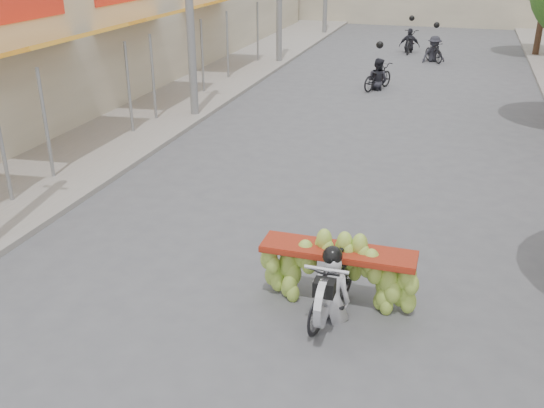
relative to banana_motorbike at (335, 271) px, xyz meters
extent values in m
cube|color=gray|center=(-7.79, 12.05, -0.61)|extent=(4.00, 60.00, 0.12)
cube|color=#BBAF94|center=(-12.79, 11.05, 2.33)|extent=(8.00, 40.00, 6.00)
cylinder|color=slate|center=(-7.09, 1.85, 0.61)|extent=(0.08, 0.08, 2.55)
cube|color=orange|center=(-7.91, 5.05, 2.08)|extent=(1.77, 4.00, 0.53)
cylinder|color=slate|center=(-7.09, 3.25, 0.61)|extent=(0.08, 0.08, 2.55)
cylinder|color=slate|center=(-7.09, 6.85, 0.61)|extent=(0.08, 0.08, 2.55)
cube|color=red|center=(-8.79, 5.05, 2.93)|extent=(0.10, 3.50, 0.80)
cube|color=orange|center=(-7.91, 10.05, 2.08)|extent=(1.77, 4.00, 0.53)
cylinder|color=slate|center=(-7.09, 8.25, 0.61)|extent=(0.08, 0.08, 2.55)
cylinder|color=slate|center=(-7.09, 11.85, 0.61)|extent=(0.08, 0.08, 2.55)
cube|color=orange|center=(-7.91, 16.05, 2.08)|extent=(1.77, 4.00, 0.53)
cylinder|color=slate|center=(-7.09, 14.25, 0.61)|extent=(0.08, 0.08, 2.55)
cylinder|color=slate|center=(-7.09, 17.85, 0.61)|extent=(0.08, 0.08, 2.55)
cylinder|color=#3A2719|center=(4.61, 23.05, 0.93)|extent=(0.28, 0.28, 3.20)
imported|color=black|center=(0.00, -0.14, -0.17)|extent=(0.79, 1.74, 0.99)
cylinder|color=silver|center=(0.00, -0.79, -0.05)|extent=(0.10, 0.66, 0.66)
cube|color=black|center=(0.00, -0.69, 0.13)|extent=(0.28, 0.22, 0.22)
cylinder|color=silver|center=(0.00, -0.59, 0.35)|extent=(0.60, 0.05, 0.05)
cube|color=maroon|center=(0.00, 0.21, 0.21)|extent=(2.25, 0.55, 0.10)
imported|color=#BABBC3|center=(0.00, -0.19, 0.40)|extent=(0.55, 0.41, 1.53)
sphere|color=black|center=(0.00, -0.22, 1.13)|extent=(0.28, 0.28, 0.28)
imported|color=black|center=(-1.41, 14.38, -0.21)|extent=(1.20, 1.74, 0.92)
imported|color=#24242C|center=(-1.41, 14.38, 0.46)|extent=(0.92, 0.76, 1.65)
sphere|color=black|center=(-1.41, 14.38, 0.91)|extent=(0.26, 0.26, 0.26)
imported|color=black|center=(0.20, 20.35, -0.22)|extent=(1.17, 1.51, 0.89)
imported|color=#24242C|center=(0.20, 20.35, 0.46)|extent=(1.19, 1.03, 1.65)
sphere|color=black|center=(0.20, 20.35, 0.91)|extent=(0.26, 0.26, 0.26)
imported|color=black|center=(-1.04, 22.47, -0.17)|extent=(0.69, 1.76, 0.98)
imported|color=#24242C|center=(-1.04, 22.47, 0.46)|extent=(0.98, 0.57, 1.65)
sphere|color=black|center=(-1.04, 22.47, 0.91)|extent=(0.26, 0.26, 0.26)
camera|label=1|loc=(1.36, -7.46, 4.38)|focal=40.00mm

